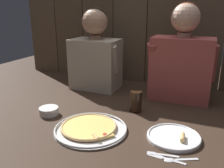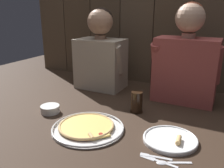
{
  "view_description": "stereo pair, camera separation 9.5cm",
  "coord_description": "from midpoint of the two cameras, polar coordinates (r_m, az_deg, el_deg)",
  "views": [
    {
      "loc": [
        0.47,
        -1.05,
        0.58
      ],
      "look_at": [
        -0.01,
        0.1,
        0.18
      ],
      "focal_mm": 38.27,
      "sensor_mm": 36.0,
      "label": 1
    },
    {
      "loc": [
        0.55,
        -1.01,
        0.58
      ],
      "look_at": [
        -0.01,
        0.1,
        0.18
      ],
      "focal_mm": 38.27,
      "sensor_mm": 36.0,
      "label": 2
    }
  ],
  "objects": [
    {
      "name": "ground_plane",
      "position": [
        1.29,
        0.53,
        -8.98
      ],
      "size": [
        3.2,
        3.2,
        0.0
      ],
      "primitive_type": "plane",
      "color": "#332319"
    },
    {
      "name": "drinking_glass",
      "position": [
        1.39,
        7.9,
        -4.33
      ],
      "size": [
        0.08,
        0.08,
        0.12
      ],
      "color": "black",
      "rests_on": "ground"
    },
    {
      "name": "diner_left",
      "position": [
        1.75,
        -1.2,
        7.5
      ],
      "size": [
        0.38,
        0.23,
        0.58
      ],
      "color": "#B2A38E",
      "rests_on": "ground"
    },
    {
      "name": "dinner_plate",
      "position": [
        1.15,
        16.11,
        -12.58
      ],
      "size": [
        0.25,
        0.25,
        0.03
      ],
      "color": "white",
      "rests_on": "ground"
    },
    {
      "name": "dipping_bowl",
      "position": [
        1.41,
        -12.71,
        -5.8
      ],
      "size": [
        0.11,
        0.11,
        0.04
      ],
      "color": "white",
      "rests_on": "ground"
    },
    {
      "name": "wooden_backdrop_wall",
      "position": [
        1.87,
        11.68,
        17.11
      ],
      "size": [
        2.19,
        0.03,
        1.14
      ],
      "color": "brown",
      "rests_on": "ground"
    },
    {
      "name": "table_spoon",
      "position": [
        1.01,
        15.95,
        -17.57
      ],
      "size": [
        0.13,
        0.08,
        0.01
      ],
      "color": "silver",
      "rests_on": "ground"
    },
    {
      "name": "table_knife",
      "position": [
        1.01,
        13.82,
        -17.46
      ],
      "size": [
        0.16,
        0.03,
        0.01
      ],
      "color": "silver",
      "rests_on": "ground"
    },
    {
      "name": "diner_right",
      "position": [
        1.56,
        19.0,
        5.74
      ],
      "size": [
        0.41,
        0.21,
        0.61
      ],
      "color": "#AD4C47",
      "rests_on": "ground"
    },
    {
      "name": "table_fork",
      "position": [
        1.03,
        12.77,
        -16.57
      ],
      "size": [
        0.13,
        0.04,
        0.01
      ],
      "color": "silver",
      "rests_on": "ground"
    },
    {
      "name": "pizza_tray",
      "position": [
        1.21,
        -3.64,
        -10.24
      ],
      "size": [
        0.36,
        0.36,
        0.03
      ],
      "color": "silver",
      "rests_on": "ground"
    }
  ]
}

